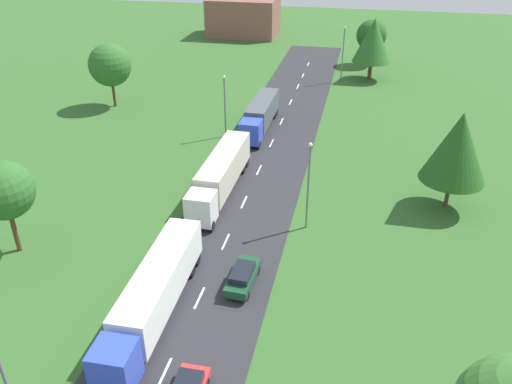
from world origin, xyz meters
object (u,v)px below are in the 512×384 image
(truck_second, at_px, (221,173))
(tree_pine, at_px, (4,190))
(tree_birch, at_px, (373,40))
(distant_building, at_px, (243,17))
(lamppost_lead, at_px, (6,382))
(lamppost_third, at_px, (225,103))
(lamppost_second, at_px, (308,182))
(tree_oak, at_px, (371,35))
(truck_third, at_px, (260,114))
(lamppost_fourth, at_px, (343,52))
(tree_maple, at_px, (110,65))
(truck_lead, at_px, (154,293))
(car_second, at_px, (243,276))
(tree_elm, at_px, (457,147))

(truck_second, xyz_separation_m, tree_pine, (-13.87, -12.98, 3.49))
(tree_birch, distance_m, tree_pine, 61.45)
(distant_building, bearing_deg, truck_second, -78.46)
(lamppost_lead, bearing_deg, lamppost_third, 90.11)
(lamppost_second, xyz_separation_m, tree_oak, (4.17, 55.62, 0.58))
(truck_third, bearing_deg, tree_oak, 69.39)
(lamppost_fourth, bearing_deg, tree_pine, -113.48)
(lamppost_lead, bearing_deg, truck_second, 83.49)
(truck_third, distance_m, tree_maple, 22.76)
(truck_lead, xyz_separation_m, truck_third, (0.11, 35.14, -0.06))
(truck_third, relative_size, lamppost_third, 1.69)
(truck_third, bearing_deg, truck_lead, -90.18)
(truck_second, xyz_separation_m, lamppost_third, (-3.32, 13.98, 2.11))
(truck_second, xyz_separation_m, lamppost_fourth, (9.04, 39.75, 2.64))
(truck_second, height_order, distant_building, distant_building)
(truck_third, relative_size, tree_maple, 1.46)
(truck_third, height_order, lamppost_fourth, lamppost_fourth)
(car_second, bearing_deg, tree_elm, 43.34)
(car_second, xyz_separation_m, tree_elm, (16.17, 15.26, 5.39))
(truck_second, relative_size, lamppost_lead, 1.91)
(tree_elm, bearing_deg, tree_maple, 155.64)
(lamppost_lead, height_order, lamppost_fourth, lamppost_fourth)
(lamppost_third, bearing_deg, truck_lead, -83.55)
(truck_second, xyz_separation_m, tree_birch, (13.53, 42.02, 4.12))
(truck_lead, relative_size, truck_second, 1.01)
(car_second, height_order, tree_maple, tree_maple)
(lamppost_third, distance_m, tree_maple, 19.77)
(lamppost_fourth, bearing_deg, tree_oak, 69.79)
(car_second, distance_m, lamppost_fourth, 53.50)
(lamppost_third, height_order, tree_elm, tree_elm)
(lamppost_lead, height_order, lamppost_third, lamppost_third)
(truck_second, relative_size, tree_birch, 1.50)
(truck_lead, distance_m, lamppost_fourth, 58.55)
(tree_oak, bearing_deg, lamppost_third, -114.02)
(tree_birch, bearing_deg, lamppost_third, -121.01)
(tree_maple, distance_m, tree_elm, 47.39)
(car_second, xyz_separation_m, lamppost_second, (3.66, 8.96, 3.74))
(tree_maple, height_order, distant_building, tree_maple)
(truck_lead, xyz_separation_m, tree_oak, (12.91, 69.17, 3.05))
(car_second, xyz_separation_m, lamppost_third, (-8.71, 27.46, 3.45))
(lamppost_second, xyz_separation_m, tree_birch, (4.48, 46.54, 1.72))
(tree_elm, xyz_separation_m, distant_building, (-35.74, 67.71, -2.37))
(truck_third, height_order, tree_maple, tree_maple)
(lamppost_second, bearing_deg, distant_building, 107.43)
(lamppost_lead, xyz_separation_m, distant_building, (-10.94, 97.91, -0.42))
(tree_birch, relative_size, tree_pine, 1.20)
(lamppost_second, bearing_deg, tree_pine, -159.74)
(tree_maple, bearing_deg, truck_second, -44.61)
(lamppost_second, distance_m, lamppost_fourth, 44.27)
(car_second, bearing_deg, lamppost_lead, -120.02)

